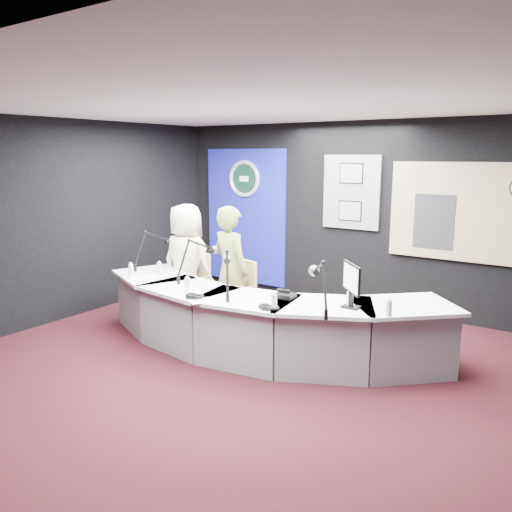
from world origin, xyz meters
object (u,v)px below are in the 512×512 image
Objects in this scene: armchair_right at (231,299)px; person_woman at (231,271)px; person_man at (187,263)px; broadcast_desk at (255,321)px; armchair_left at (187,291)px.

person_woman reaches higher than armchair_right.
person_man is (-0.83, 0.08, 0.37)m from armchair_right.
broadcast_desk is 0.71m from armchair_right.
broadcast_desk is 4.90× the size of armchair_right.
person_man is at bearing 9.60° from person_woman.
person_woman is (0.83, -0.08, 0.41)m from armchair_left.
armchair_left is at bearing 163.55° from broadcast_desk.
person_woman reaches higher than armchair_left.
person_man reaches higher than broadcast_desk.
armchair_right reaches higher than broadcast_desk.
person_man reaches higher than armchair_right.
armchair_left is at bearing 87.66° from person_man.
person_man is at bearing -167.73° from armchair_right.
person_woman is (0.00, 0.00, 0.38)m from armchair_right.
armchair_left is at bearing 9.60° from person_woman.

